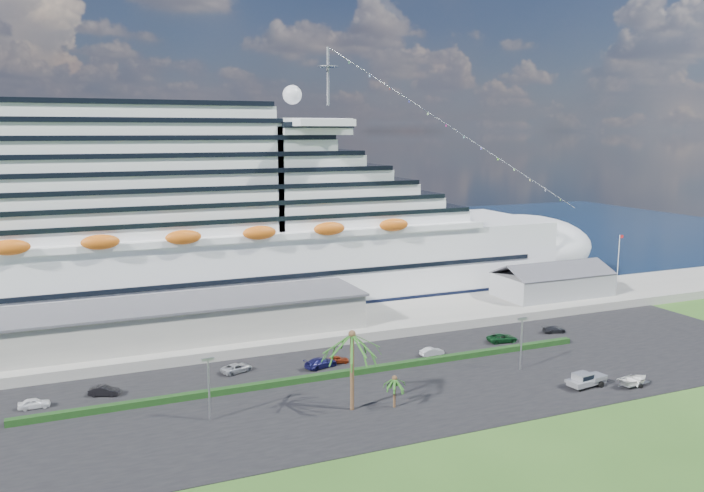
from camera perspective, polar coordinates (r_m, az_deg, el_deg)
name	(u,v)px	position (r m, az deg, el deg)	size (l,w,h in m)	color
ground	(433,410)	(94.19, 6.75, -13.35)	(420.00, 420.00, 0.00)	#274D19
asphalt_lot	(396,382)	(103.15, 3.66, -11.19)	(140.00, 38.00, 0.12)	black
wharf	(326,326)	(128.11, -2.20, -6.62)	(240.00, 20.00, 1.80)	gray
water	(221,252)	(212.81, -10.87, -0.53)	(420.00, 160.00, 0.02)	black
cruise_ship	(183,231)	(142.19, -13.88, 1.23)	(191.00, 38.00, 54.00)	silver
terminal_building	(189,318)	(120.74, -13.43, -5.87)	(61.00, 15.00, 6.30)	gray
port_shed	(552,283)	(153.03, 16.33, -2.98)	(24.00, 12.31, 7.37)	gray
flagpole	(618,259)	(164.20, 21.27, -1.04)	(1.08, 0.16, 12.00)	silver
hedge	(333,375)	(104.18, -1.60, -10.66)	(88.00, 1.10, 0.90)	black
lamp_post_left	(209,381)	(90.08, -11.82, -10.93)	(1.60, 0.35, 8.27)	gray
lamp_post_right	(522,337)	(109.18, 13.92, -7.35)	(1.60, 0.35, 8.27)	gray
palm_tall	(352,343)	(90.16, 0.00, -8.11)	(8.82, 8.82, 11.13)	#47301E
palm_short	(395,382)	(92.88, 3.56, -11.20)	(3.53, 3.53, 4.56)	#47301E
parked_car_0	(34,403)	(102.60, -24.91, -11.77)	(1.60, 3.99, 1.36)	white
parked_car_1	(105,391)	(103.45, -19.88, -11.25)	(1.48, 4.24, 1.40)	black
parked_car_2	(237,368)	(107.77, -9.56, -9.97)	(2.25, 4.89, 1.36)	#A0A2A9
parked_car_3	(321,363)	(108.37, -2.61, -9.67)	(2.20, 5.41, 1.57)	#141448
parked_car_4	(337,359)	(110.24, -1.23, -9.41)	(1.47, 3.65, 1.24)	maroon
parked_car_5	(432,352)	(114.52, 6.66, -8.72)	(1.41, 4.05, 1.33)	silver
parked_car_6	(502,338)	(123.55, 12.38, -7.48)	(2.45, 5.31, 1.48)	#0F3C1A
parked_car_7	(554,329)	(131.46, 16.45, -6.67)	(1.73, 4.25, 1.23)	black
pickup_truck	(586,379)	(105.94, 18.88, -10.43)	(6.29, 2.95, 2.13)	black
boat_trailer	(635,379)	(108.53, 22.44, -10.20)	(5.93, 4.23, 1.66)	gray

